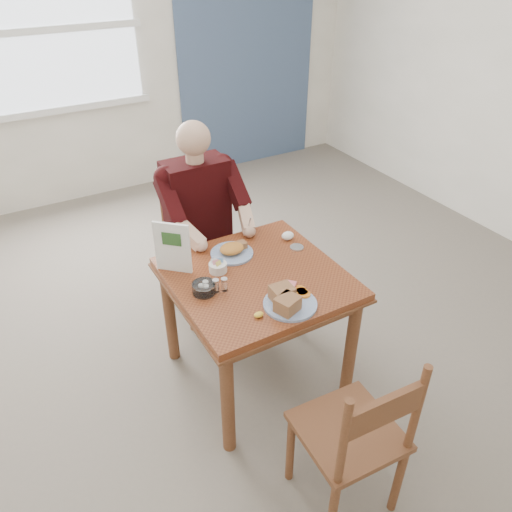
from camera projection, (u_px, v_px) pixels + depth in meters
floor at (257, 372)px, 3.12m from camera, size 6.00×6.00×0.00m
wall_back at (92, 50)px, 4.52m from camera, size 5.50×0.00×5.50m
accent_panel at (248, 34)px, 5.17m from camera, size 1.60×0.02×2.80m
lemon_wedge at (259, 315)px, 2.41m from camera, size 0.06×0.04×0.03m
napkin at (288, 236)px, 3.01m from camera, size 0.09×0.09×0.05m
metal_dish at (297, 247)px, 2.93m from camera, size 0.09×0.09×0.01m
window at (42, 30)px, 4.22m from camera, size 1.72×0.04×1.42m
table at (257, 291)px, 2.77m from camera, size 0.92×0.92×0.75m
chair_far at (199, 249)px, 3.44m from camera, size 0.42×0.42×0.95m
chair_near at (355, 437)px, 2.16m from camera, size 0.44×0.44×0.95m
diner at (202, 211)px, 3.19m from camera, size 0.53×0.56×1.39m
near_plate at (288, 300)px, 2.47m from camera, size 0.32×0.32×0.09m
far_plate at (232, 250)px, 2.87m from camera, size 0.25×0.25×0.07m
caddy at (218, 267)px, 2.72m from camera, size 0.12×0.12×0.07m
shakers at (220, 285)px, 2.57m from camera, size 0.08×0.05×0.08m
creamer at (204, 288)px, 2.56m from camera, size 0.14×0.14×0.06m
menu at (172, 247)px, 2.66m from camera, size 0.16×0.15×0.30m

